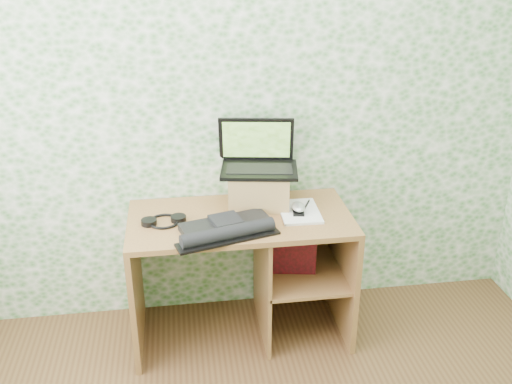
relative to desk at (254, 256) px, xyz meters
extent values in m
plane|color=white|center=(-0.08, 0.28, 0.82)|extent=(3.50, 0.00, 3.50)
cube|color=brown|center=(-0.08, -0.03, 0.25)|extent=(1.20, 0.60, 0.03)
cube|color=brown|center=(-0.66, -0.03, -0.12)|extent=(0.03, 0.60, 0.72)
cube|color=brown|center=(0.51, -0.03, -0.12)|extent=(0.03, 0.60, 0.72)
cube|color=brown|center=(0.04, -0.03, -0.12)|extent=(0.02, 0.56, 0.72)
cube|color=brown|center=(0.27, -0.03, -0.10)|extent=(0.46, 0.56, 0.02)
cube|color=brown|center=(0.28, 0.26, -0.12)|extent=(0.48, 0.02, 0.72)
cube|color=olive|center=(0.05, 0.12, 0.37)|extent=(0.37, 0.32, 0.20)
cube|color=black|center=(0.05, 0.12, 0.48)|extent=(0.46, 0.35, 0.02)
cube|color=black|center=(0.05, 0.10, 0.49)|extent=(0.38, 0.21, 0.00)
cube|color=black|center=(0.05, 0.23, 0.61)|extent=(0.42, 0.13, 0.26)
cube|color=#325317|center=(0.05, 0.22, 0.61)|extent=(0.38, 0.11, 0.22)
cube|color=black|center=(-0.17, -0.15, 0.29)|extent=(0.49, 0.29, 0.04)
cube|color=black|center=(-0.17, -0.15, 0.30)|extent=(0.18, 0.18, 0.06)
cylinder|color=black|center=(-0.17, -0.27, 0.31)|extent=(0.49, 0.20, 0.07)
cube|color=black|center=(-0.17, -0.28, 0.28)|extent=(0.54, 0.24, 0.01)
torus|color=black|center=(-0.48, -0.04, 0.28)|extent=(0.19, 0.19, 0.01)
cylinder|color=black|center=(-0.56, -0.05, 0.28)|extent=(0.08, 0.08, 0.03)
cylinder|color=black|center=(-0.41, -0.03, 0.28)|extent=(0.08, 0.08, 0.03)
cube|color=silver|center=(0.25, -0.03, 0.28)|extent=(0.22, 0.30, 0.01)
ellipsoid|color=#B9B9BC|center=(0.24, -0.05, 0.30)|extent=(0.09, 0.12, 0.04)
cylinder|color=black|center=(0.29, 0.02, 0.29)|extent=(0.08, 0.14, 0.01)
cube|color=maroon|center=(0.21, -0.03, 0.08)|extent=(0.29, 0.14, 0.33)
camera|label=1|loc=(-0.39, -2.75, 1.65)|focal=40.00mm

